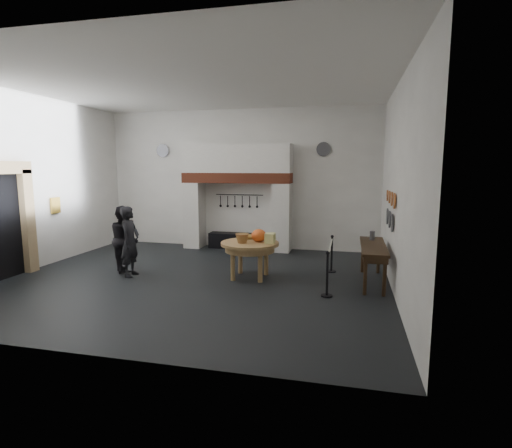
% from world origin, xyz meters
% --- Properties ---
extents(floor, '(9.00, 8.00, 0.02)m').
position_xyz_m(floor, '(0.00, 0.00, 0.00)').
color(floor, black).
rests_on(floor, ground).
extents(ceiling, '(9.00, 8.00, 0.02)m').
position_xyz_m(ceiling, '(0.00, 0.00, 4.50)').
color(ceiling, silver).
rests_on(ceiling, wall_back).
extents(wall_back, '(9.00, 0.02, 4.50)m').
position_xyz_m(wall_back, '(0.00, 4.00, 2.25)').
color(wall_back, white).
rests_on(wall_back, floor).
extents(wall_front, '(9.00, 0.02, 4.50)m').
position_xyz_m(wall_front, '(0.00, -4.00, 2.25)').
color(wall_front, white).
rests_on(wall_front, floor).
extents(wall_left, '(0.02, 8.00, 4.50)m').
position_xyz_m(wall_left, '(-4.50, 0.00, 2.25)').
color(wall_left, white).
rests_on(wall_left, floor).
extents(wall_right, '(0.02, 8.00, 4.50)m').
position_xyz_m(wall_right, '(4.50, 0.00, 2.25)').
color(wall_right, white).
rests_on(wall_right, floor).
extents(chimney_pier_left, '(0.55, 0.70, 2.15)m').
position_xyz_m(chimney_pier_left, '(-1.48, 3.65, 1.07)').
color(chimney_pier_left, silver).
rests_on(chimney_pier_left, floor).
extents(chimney_pier_right, '(0.55, 0.70, 2.15)m').
position_xyz_m(chimney_pier_right, '(1.48, 3.65, 1.07)').
color(chimney_pier_right, silver).
rests_on(chimney_pier_right, floor).
extents(hearth_brick_band, '(3.50, 0.72, 0.32)m').
position_xyz_m(hearth_brick_band, '(0.00, 3.65, 2.31)').
color(hearth_brick_band, '#9E442B').
rests_on(hearth_brick_band, chimney_pier_left).
extents(chimney_hood, '(3.50, 0.70, 0.90)m').
position_xyz_m(chimney_hood, '(0.00, 3.65, 2.92)').
color(chimney_hood, silver).
rests_on(chimney_hood, hearth_brick_band).
extents(iron_range, '(1.90, 0.45, 0.50)m').
position_xyz_m(iron_range, '(0.00, 3.72, 0.25)').
color(iron_range, black).
rests_on(iron_range, floor).
extents(utensil_rail, '(1.60, 0.02, 0.02)m').
position_xyz_m(utensil_rail, '(0.00, 3.92, 1.75)').
color(utensil_rail, black).
rests_on(utensil_rail, wall_back).
extents(door_recess, '(0.04, 1.10, 2.50)m').
position_xyz_m(door_recess, '(-4.47, -1.00, 1.25)').
color(door_recess, black).
rests_on(door_recess, floor).
extents(door_jamb_far, '(0.22, 0.30, 2.60)m').
position_xyz_m(door_jamb_far, '(-4.38, -0.30, 1.30)').
color(door_jamb_far, tan).
rests_on(door_jamb_far, floor).
extents(wall_plaque, '(0.05, 0.34, 0.44)m').
position_xyz_m(wall_plaque, '(-4.45, 0.80, 1.60)').
color(wall_plaque, gold).
rests_on(wall_plaque, wall_left).
extents(work_table, '(1.40, 1.40, 0.07)m').
position_xyz_m(work_table, '(1.24, 0.43, 0.84)').
color(work_table, '#A87F4F').
rests_on(work_table, floor).
extents(pumpkin, '(0.36, 0.36, 0.31)m').
position_xyz_m(pumpkin, '(1.44, 0.53, 1.03)').
color(pumpkin, '#EE5A21').
rests_on(pumpkin, work_table).
extents(cheese_block_big, '(0.22, 0.22, 0.24)m').
position_xyz_m(cheese_block_big, '(1.74, 0.38, 0.99)').
color(cheese_block_big, '#D6D480').
rests_on(cheese_block_big, work_table).
extents(cheese_block_small, '(0.18, 0.18, 0.20)m').
position_xyz_m(cheese_block_small, '(1.72, 0.68, 0.97)').
color(cheese_block_small, '#D3D27E').
rests_on(cheese_block_small, work_table).
extents(wicker_basket, '(0.32, 0.32, 0.22)m').
position_xyz_m(wicker_basket, '(1.09, 0.28, 0.98)').
color(wicker_basket, olive).
rests_on(wicker_basket, work_table).
extents(bread_loaf, '(0.31, 0.18, 0.13)m').
position_xyz_m(bread_loaf, '(1.14, 0.78, 0.94)').
color(bread_loaf, '#AA863C').
rests_on(bread_loaf, work_table).
extents(visitor_near, '(0.46, 0.66, 1.72)m').
position_xyz_m(visitor_near, '(-1.65, -0.08, 0.86)').
color(visitor_near, black).
rests_on(visitor_near, floor).
extents(visitor_far, '(1.02, 1.04, 1.69)m').
position_xyz_m(visitor_far, '(-2.05, 0.32, 0.85)').
color(visitor_far, black).
rests_on(visitor_far, floor).
extents(side_table, '(0.55, 2.20, 0.06)m').
position_xyz_m(side_table, '(4.10, 0.64, 0.87)').
color(side_table, '#362213').
rests_on(side_table, floor).
extents(pewter_jug, '(0.12, 0.12, 0.22)m').
position_xyz_m(pewter_jug, '(4.10, 1.24, 1.01)').
color(pewter_jug, '#4B4B50').
rests_on(pewter_jug, side_table).
extents(copper_pan_a, '(0.03, 0.34, 0.34)m').
position_xyz_m(copper_pan_a, '(4.46, 0.20, 1.95)').
color(copper_pan_a, '#C6662D').
rests_on(copper_pan_a, wall_right).
extents(copper_pan_b, '(0.03, 0.32, 0.32)m').
position_xyz_m(copper_pan_b, '(4.46, 0.75, 1.95)').
color(copper_pan_b, '#C6662D').
rests_on(copper_pan_b, wall_right).
extents(copper_pan_c, '(0.03, 0.30, 0.30)m').
position_xyz_m(copper_pan_c, '(4.46, 1.30, 1.95)').
color(copper_pan_c, '#C6662D').
rests_on(copper_pan_c, wall_right).
extents(copper_pan_d, '(0.03, 0.28, 0.28)m').
position_xyz_m(copper_pan_d, '(4.46, 1.85, 1.95)').
color(copper_pan_d, '#C6662D').
rests_on(copper_pan_d, wall_right).
extents(pewter_plate_left, '(0.03, 0.40, 0.40)m').
position_xyz_m(pewter_plate_left, '(4.46, 0.40, 1.45)').
color(pewter_plate_left, '#4C4C51').
rests_on(pewter_plate_left, wall_right).
extents(pewter_plate_mid, '(0.03, 0.40, 0.40)m').
position_xyz_m(pewter_plate_mid, '(4.46, 1.00, 1.45)').
color(pewter_plate_mid, '#4C4C51').
rests_on(pewter_plate_mid, wall_right).
extents(pewter_plate_right, '(0.03, 0.40, 0.40)m').
position_xyz_m(pewter_plate_right, '(4.46, 1.60, 1.45)').
color(pewter_plate_right, '#4C4C51').
rests_on(pewter_plate_right, wall_right).
extents(pewter_plate_back_left, '(0.44, 0.03, 0.44)m').
position_xyz_m(pewter_plate_back_left, '(-2.70, 3.96, 3.20)').
color(pewter_plate_back_left, '#4C4C51').
rests_on(pewter_plate_back_left, wall_back).
extents(pewter_plate_back_right, '(0.44, 0.03, 0.44)m').
position_xyz_m(pewter_plate_back_right, '(2.70, 3.96, 3.20)').
color(pewter_plate_back_right, '#4C4C51').
rests_on(pewter_plate_back_right, wall_back).
extents(barrier_post_near, '(0.05, 0.05, 0.90)m').
position_xyz_m(barrier_post_near, '(3.14, -0.58, 0.45)').
color(barrier_post_near, black).
rests_on(barrier_post_near, floor).
extents(barrier_post_far, '(0.05, 0.05, 0.90)m').
position_xyz_m(barrier_post_far, '(3.14, 1.42, 0.45)').
color(barrier_post_far, black).
rests_on(barrier_post_far, floor).
extents(barrier_rope, '(0.04, 2.00, 0.04)m').
position_xyz_m(barrier_rope, '(3.14, 0.42, 0.85)').
color(barrier_rope, silver).
rests_on(barrier_rope, barrier_post_near).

